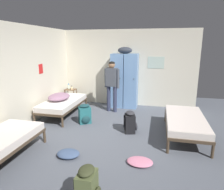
{
  "coord_description": "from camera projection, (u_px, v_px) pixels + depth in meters",
  "views": [
    {
      "loc": [
        1.09,
        -4.46,
        2.15
      ],
      "look_at": [
        0.0,
        0.27,
        0.95
      ],
      "focal_mm": 32.88,
      "sensor_mm": 36.0,
      "label": 1
    }
  ],
  "objects": [
    {
      "name": "locker_bank",
      "position": [
        125.0,
        80.0,
        7.07
      ],
      "size": [
        0.9,
        0.55,
        2.07
      ],
      "color": "#6B93C6",
      "rests_on": "ground_plane"
    },
    {
      "name": "ground_plane",
      "position": [
        109.0,
        136.0,
        4.97
      ],
      "size": [
        8.74,
        8.74,
        0.0
      ],
      "primitive_type": "plane",
      "color": "#565B66"
    },
    {
      "name": "backpack_black",
      "position": [
        130.0,
        122.0,
        5.12
      ],
      "size": [
        0.39,
        0.37,
        0.55
      ],
      "color": "black",
      "rests_on": "ground_plane"
    },
    {
      "name": "clothes_pile_denim",
      "position": [
        68.0,
        154.0,
        4.03
      ],
      "size": [
        0.45,
        0.37,
        0.12
      ],
      "color": "#42567A",
      "rests_on": "ground_plane"
    },
    {
      "name": "bedding_heap",
      "position": [
        59.0,
        97.0,
        6.28
      ],
      "size": [
        0.6,
        0.82,
        0.2
      ],
      "color": "gray",
      "rests_on": "bed_left_rear"
    },
    {
      "name": "lotion_bottle",
      "position": [
        72.0,
        88.0,
        7.38
      ],
      "size": [
        0.06,
        0.06,
        0.14
      ],
      "color": "beige",
      "rests_on": "shelf_unit"
    },
    {
      "name": "shelf_unit",
      "position": [
        71.0,
        95.0,
        7.5
      ],
      "size": [
        0.38,
        0.3,
        0.57
      ],
      "color": "brown",
      "rests_on": "ground_plane"
    },
    {
      "name": "bed_right",
      "position": [
        185.0,
        121.0,
        4.86
      ],
      "size": [
        0.9,
        1.9,
        0.49
      ],
      "color": "#473828",
      "rests_on": "ground_plane"
    },
    {
      "name": "backpack_teal",
      "position": [
        85.0,
        114.0,
        5.7
      ],
      "size": [
        0.4,
        0.41,
        0.55
      ],
      "color": "#23666B",
      "rests_on": "ground_plane"
    },
    {
      "name": "backpack_olive",
      "position": [
        88.0,
        186.0,
        2.81
      ],
      "size": [
        0.34,
        0.32,
        0.55
      ],
      "color": "#566038",
      "rests_on": "ground_plane"
    },
    {
      "name": "clothes_pile_pink",
      "position": [
        140.0,
        162.0,
        3.79
      ],
      "size": [
        0.48,
        0.37,
        0.08
      ],
      "color": "pink",
      "rests_on": "ground_plane"
    },
    {
      "name": "person_traveler",
      "position": [
        112.0,
        82.0,
        6.56
      ],
      "size": [
        0.51,
        0.28,
        1.63
      ],
      "color": "#2D334C",
      "rests_on": "ground_plane"
    },
    {
      "name": "water_bottle",
      "position": [
        69.0,
        87.0,
        7.46
      ],
      "size": [
        0.07,
        0.07,
        0.2
      ],
      "color": "silver",
      "rests_on": "shelf_unit"
    },
    {
      "name": "bed_left_rear",
      "position": [
        63.0,
        103.0,
        6.35
      ],
      "size": [
        0.9,
        1.9,
        0.49
      ],
      "color": "#473828",
      "rests_on": "ground_plane"
    },
    {
      "name": "room_backdrop",
      "position": [
        79.0,
        73.0,
        6.14
      ],
      "size": [
        4.75,
        5.52,
        2.66
      ],
      "color": "beige",
      "rests_on": "ground_plane"
    }
  ]
}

